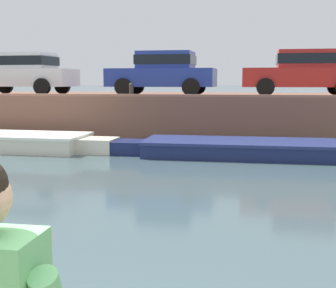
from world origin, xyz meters
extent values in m
plane|color=#3D5156|center=(0.00, 6.48, 0.00)|extent=(400.00, 400.00, 0.00)
cube|color=brown|center=(0.00, 15.96, 0.79)|extent=(60.00, 6.00, 1.58)
cube|color=#925F4C|center=(0.00, 13.08, 1.62)|extent=(60.00, 0.24, 0.08)
cube|color=silver|center=(-6.16, 11.32, 0.21)|extent=(5.17, 2.06, 0.43)
cube|color=silver|center=(-3.11, 11.20, 0.21)|extent=(1.06, 1.06, 0.43)
cube|color=white|center=(-6.16, 11.32, 0.47)|extent=(5.24, 2.12, 0.08)
cube|color=navy|center=(1.01, 11.18, 0.18)|extent=(5.32, 1.99, 0.37)
cube|color=navy|center=(-2.17, 11.22, 0.18)|extent=(1.07, 1.07, 0.37)
cube|color=navy|center=(1.01, 11.18, 0.41)|extent=(5.38, 2.05, 0.08)
cube|color=brown|center=(1.41, 11.18, 0.31)|extent=(0.26, 1.73, 0.06)
cube|color=white|center=(-7.21, 14.84, 2.20)|extent=(4.04, 1.85, 0.64)
cube|color=white|center=(-7.05, 14.83, 2.82)|extent=(2.05, 1.56, 0.60)
cube|color=black|center=(-7.05, 14.83, 2.82)|extent=(2.13, 1.59, 0.33)
cylinder|color=black|center=(-8.40, 15.75, 1.88)|extent=(0.61, 0.21, 0.60)
cylinder|color=black|center=(-6.02, 13.93, 1.88)|extent=(0.61, 0.21, 0.60)
cylinder|color=black|center=(-5.94, 15.64, 1.88)|extent=(0.61, 0.21, 0.60)
cube|color=#233893|center=(-1.86, 14.84, 2.20)|extent=(3.88, 1.82, 0.64)
cube|color=#233893|center=(-1.70, 14.84, 2.82)|extent=(1.97, 1.54, 0.60)
cube|color=black|center=(-1.70, 14.84, 2.82)|extent=(2.04, 1.58, 0.33)
cylinder|color=black|center=(-3.07, 14.03, 1.88)|extent=(0.61, 0.20, 0.60)
cylinder|color=black|center=(-3.01, 15.74, 1.88)|extent=(0.61, 0.20, 0.60)
cylinder|color=black|center=(-0.70, 13.94, 1.88)|extent=(0.61, 0.20, 0.60)
cylinder|color=black|center=(-0.64, 15.65, 1.88)|extent=(0.61, 0.20, 0.60)
cube|color=#B2231E|center=(3.04, 14.84, 2.20)|extent=(4.06, 1.74, 0.64)
cube|color=#B2231E|center=(3.20, 14.84, 2.82)|extent=(2.04, 1.50, 0.60)
cube|color=black|center=(3.20, 14.84, 2.82)|extent=(2.13, 1.54, 0.33)
cylinder|color=black|center=(1.77, 14.02, 1.88)|extent=(0.60, 0.19, 0.60)
cylinder|color=black|center=(1.80, 15.72, 1.88)|extent=(0.60, 0.19, 0.60)
cylinder|color=black|center=(4.30, 15.67, 1.88)|extent=(0.60, 0.19, 0.60)
cylinder|color=#2D2B28|center=(-2.59, 13.21, 1.76)|extent=(0.14, 0.14, 0.35)
sphere|color=#2D2B28|center=(-2.59, 13.21, 1.95)|extent=(0.15, 0.15, 0.15)
camera|label=1|loc=(1.09, -1.84, 2.10)|focal=50.00mm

